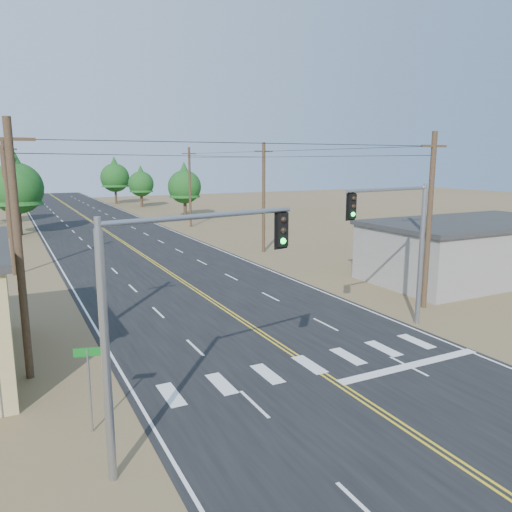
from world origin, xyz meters
TOP-DOWN VIEW (x-y plane):
  - ground at (0.00, 0.00)m, footprint 220.00×220.00m
  - road at (0.00, 30.00)m, footprint 15.00×200.00m
  - building_right at (19.00, 16.00)m, footprint 15.00×8.00m
  - utility_pole_left_near at (-10.50, 12.00)m, footprint 1.80×0.30m
  - utility_pole_left_mid at (-10.50, 32.00)m, footprint 1.80×0.30m
  - utility_pole_left_far at (-10.50, 52.00)m, footprint 1.80×0.30m
  - utility_pole_right_near at (10.50, 12.00)m, footprint 1.80×0.30m
  - utility_pole_right_mid at (10.50, 32.00)m, footprint 1.80×0.30m
  - utility_pole_right_far at (10.50, 52.00)m, footprint 1.80×0.30m
  - signal_mast_left at (-7.06, 4.36)m, footprint 6.25×1.46m
  - signal_mast_right at (6.45, 9.78)m, footprint 5.52×1.09m
  - street_sign at (-8.97, 6.73)m, footprint 0.81×0.25m
  - tree_left_near at (-9.28, 54.11)m, footprint 5.77×5.77m
  - tree_left_far at (-9.73, 89.32)m, footprint 4.05×4.05m
  - tree_right_near at (13.46, 62.73)m, footprint 4.91×4.91m
  - tree_right_mid at (11.80, 81.91)m, footprint 4.53×4.53m
  - tree_right_far at (9.00, 90.76)m, footprint 5.49×5.49m

SIDE VIEW (x-z plane):
  - ground at x=0.00m, z-range 0.00..0.00m
  - road at x=0.00m, z-range 0.00..0.02m
  - street_sign at x=-8.97m, z-range 0.48..3.28m
  - building_right at x=19.00m, z-range 0.00..4.00m
  - tree_left_far at x=-9.73m, z-range 0.75..7.50m
  - tree_right_mid at x=11.80m, z-range 0.84..8.40m
  - signal_mast_left at x=-7.06m, z-range 1.29..8.39m
  - signal_mast_right at x=6.45m, z-range 1.25..8.54m
  - tree_right_near at x=13.46m, z-range 0.91..9.10m
  - utility_pole_left_near at x=-10.50m, z-range 0.12..10.12m
  - utility_pole_left_mid at x=-10.50m, z-range 0.12..10.12m
  - utility_pole_left_far at x=-10.50m, z-range 0.12..10.12m
  - utility_pole_right_near at x=10.50m, z-range 0.12..10.12m
  - utility_pole_right_mid at x=10.50m, z-range 0.12..10.12m
  - utility_pole_right_far at x=10.50m, z-range 0.12..10.12m
  - tree_right_far at x=9.00m, z-range 1.02..10.17m
  - tree_left_near at x=-9.28m, z-range 1.08..10.70m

